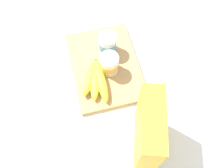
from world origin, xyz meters
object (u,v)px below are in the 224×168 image
at_px(cutting_board, 105,66).
at_px(yogurt_cup_front, 107,44).
at_px(cereal_box, 148,132).
at_px(banana_bunch, 96,79).
at_px(spoon, 94,25).
at_px(yogurt_cup_back, 109,64).

height_order(cutting_board, yogurt_cup_front, yogurt_cup_front).
distance_m(cereal_box, yogurt_cup_front, 0.39).
height_order(banana_bunch, spoon, banana_bunch).
relative_size(cereal_box, spoon, 1.92).
xyz_separation_m(banana_bunch, spoon, (-0.27, 0.05, -0.03)).
bearing_deg(spoon, cutting_board, 0.15).
bearing_deg(yogurt_cup_front, banana_bunch, -30.57).
relative_size(yogurt_cup_front, yogurt_cup_back, 1.01).
distance_m(cutting_board, banana_bunch, 0.08).
height_order(yogurt_cup_front, yogurt_cup_back, same).
bearing_deg(yogurt_cup_back, yogurt_cup_front, 170.76).
relative_size(cutting_board, yogurt_cup_front, 4.31).
height_order(cereal_box, yogurt_cup_back, cereal_box).
xyz_separation_m(yogurt_cup_front, banana_bunch, (0.13, -0.08, -0.02)).
bearing_deg(cereal_box, banana_bunch, -139.50).
xyz_separation_m(cutting_board, spoon, (-0.21, -0.00, -0.00)).
distance_m(cutting_board, yogurt_cup_front, 0.09).
bearing_deg(banana_bunch, yogurt_cup_back, 122.47).
relative_size(yogurt_cup_back, spoon, 0.60).
xyz_separation_m(cutting_board, yogurt_cup_front, (-0.06, 0.03, 0.05)).
bearing_deg(yogurt_cup_front, cutting_board, -22.07).
relative_size(cutting_board, yogurt_cup_back, 4.35).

